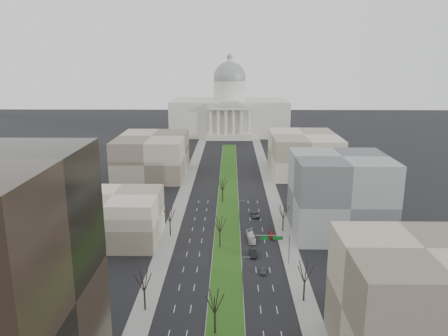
# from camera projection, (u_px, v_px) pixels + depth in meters

# --- Properties ---
(ground) EXTENTS (600.00, 600.00, 0.00)m
(ground) POSITION_uv_depth(u_px,v_px,m) (228.00, 202.00, 162.69)
(ground) COLOR black
(ground) RESTS_ON ground
(median) EXTENTS (8.00, 222.03, 0.20)m
(median) POSITION_uv_depth(u_px,v_px,m) (228.00, 203.00, 161.68)
(median) COLOR #999993
(median) RESTS_ON ground
(sidewalk_left) EXTENTS (5.00, 330.00, 0.15)m
(sidewalk_left) POSITION_uv_depth(u_px,v_px,m) (172.00, 227.00, 138.70)
(sidewalk_left) COLOR gray
(sidewalk_left) RESTS_ON ground
(sidewalk_right) EXTENTS (5.00, 330.00, 0.15)m
(sidewalk_right) POSITION_uv_depth(u_px,v_px,m) (283.00, 228.00, 138.17)
(sidewalk_right) COLOR gray
(sidewalk_right) RESTS_ON ground
(capitol) EXTENTS (80.00, 46.00, 55.00)m
(capitol) POSITION_uv_depth(u_px,v_px,m) (229.00, 111.00, 303.69)
(capitol) COLOR beige
(capitol) RESTS_ON ground
(building_beige_left) EXTENTS (26.00, 22.00, 14.00)m
(building_beige_left) POSITION_uv_depth(u_px,v_px,m) (114.00, 217.00, 127.54)
(building_beige_left) COLOR gray
(building_beige_left) RESTS_ON ground
(building_tan_right) EXTENTS (26.00, 24.00, 22.00)m
(building_tan_right) POSITION_uv_depth(u_px,v_px,m) (418.00, 308.00, 74.18)
(building_tan_right) COLOR #786C5C
(building_tan_right) RESTS_ON ground
(building_grey_right) EXTENTS (28.00, 26.00, 24.00)m
(building_grey_right) POSITION_uv_depth(u_px,v_px,m) (340.00, 195.00, 132.08)
(building_grey_right) COLOR slate
(building_grey_right) RESTS_ON ground
(building_far_left) EXTENTS (30.00, 40.00, 18.00)m
(building_far_left) POSITION_uv_depth(u_px,v_px,m) (152.00, 155.00, 199.79)
(building_far_left) COLOR #786C5C
(building_far_left) RESTS_ON ground
(building_far_right) EXTENTS (30.00, 40.00, 18.00)m
(building_far_right) POSITION_uv_depth(u_px,v_px,m) (304.00, 153.00, 203.57)
(building_far_right) COLOR gray
(building_far_right) RESTS_ON ground
(tree_left_mid) EXTENTS (5.40, 5.40, 9.72)m
(tree_left_mid) POSITION_uv_depth(u_px,v_px,m) (144.00, 280.00, 91.44)
(tree_left_mid) COLOR black
(tree_left_mid) RESTS_ON ground
(tree_left_far) EXTENTS (5.28, 5.28, 9.50)m
(tree_left_far) POSITION_uv_depth(u_px,v_px,m) (170.00, 215.00, 130.25)
(tree_left_far) COLOR black
(tree_left_far) RESTS_ON ground
(tree_right_mid) EXTENTS (5.52, 5.52, 9.94)m
(tree_right_mid) POSITION_uv_depth(u_px,v_px,m) (305.00, 272.00, 94.75)
(tree_right_mid) COLOR black
(tree_right_mid) RESTS_ON ground
(tree_right_far) EXTENTS (5.04, 5.04, 9.07)m
(tree_right_far) POSITION_uv_depth(u_px,v_px,m) (283.00, 212.00, 133.68)
(tree_right_far) COLOR black
(tree_right_far) RESTS_ON ground
(tree_median_a) EXTENTS (5.40, 5.40, 9.72)m
(tree_median_a) POSITION_uv_depth(u_px,v_px,m) (215.00, 302.00, 83.45)
(tree_median_a) COLOR black
(tree_median_a) RESTS_ON ground
(tree_median_b) EXTENTS (5.40, 5.40, 9.72)m
(tree_median_b) POSITION_uv_depth(u_px,v_px,m) (220.00, 224.00, 122.23)
(tree_median_b) COLOR black
(tree_median_b) RESTS_ON ground
(tree_median_c) EXTENTS (5.40, 5.40, 9.72)m
(tree_median_c) POSITION_uv_depth(u_px,v_px,m) (223.00, 184.00, 161.00)
(tree_median_c) COLOR black
(tree_median_c) RESTS_ON ground
(streetlamp_median_b) EXTENTS (1.90, 0.20, 9.16)m
(streetlamp_median_b) POSITION_uv_depth(u_px,v_px,m) (243.00, 274.00, 98.44)
(streetlamp_median_b) COLOR gray
(streetlamp_median_b) RESTS_ON ground
(streetlamp_median_c) EXTENTS (1.90, 0.20, 9.16)m
(streetlamp_median_c) POSITION_uv_depth(u_px,v_px,m) (239.00, 213.00, 137.22)
(streetlamp_median_c) COLOR gray
(streetlamp_median_c) RESTS_ON ground
(mast_arm_signs) EXTENTS (9.12, 0.24, 8.09)m
(mast_arm_signs) POSITION_uv_depth(u_px,v_px,m) (279.00, 242.00, 112.54)
(mast_arm_signs) COLOR gray
(mast_arm_signs) RESTS_ON ground
(car_grey_near) EXTENTS (2.06, 4.07, 1.33)m
(car_grey_near) POSITION_uv_depth(u_px,v_px,m) (263.00, 270.00, 109.08)
(car_grey_near) COLOR #46494E
(car_grey_near) RESTS_ON ground
(car_black) EXTENTS (1.86, 5.22, 1.72)m
(car_black) POSITION_uv_depth(u_px,v_px,m) (253.00, 253.00, 118.48)
(car_black) COLOR black
(car_black) RESTS_ON ground
(car_red) EXTENTS (2.31, 4.74, 1.33)m
(car_red) POSITION_uv_depth(u_px,v_px,m) (272.00, 235.00, 130.68)
(car_red) COLOR maroon
(car_red) RESTS_ON ground
(car_grey_far) EXTENTS (3.09, 5.63, 1.50)m
(car_grey_far) POSITION_uv_depth(u_px,v_px,m) (255.00, 215.00, 147.60)
(car_grey_far) COLOR #47474E
(car_grey_far) RESTS_ON ground
(box_van) EXTENTS (2.59, 8.04, 2.20)m
(box_van) POSITION_uv_depth(u_px,v_px,m) (251.00, 237.00, 128.56)
(box_van) COLOR white
(box_van) RESTS_ON ground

